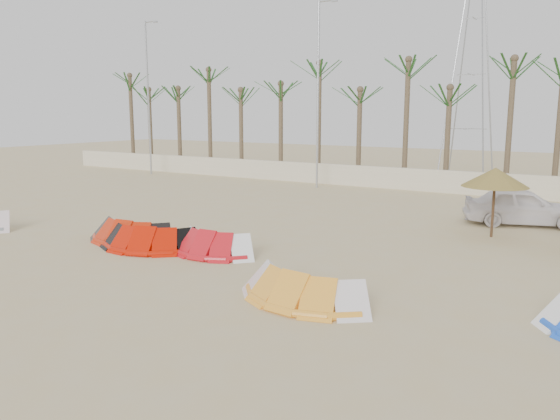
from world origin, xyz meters
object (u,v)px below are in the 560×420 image
Objects in this scene: kite_red_mid at (156,236)px; car at (522,206)px; parasol_left at (495,177)px; kite_red_right at (216,241)px; kite_orange at (308,284)px; kite_red_left at (136,230)px.

car is at bearing 47.09° from kite_red_mid.
car is at bearing 78.52° from parasol_left.
kite_red_mid is at bearing -166.86° from kite_red_right.
kite_orange is (6.92, -1.87, 0.00)m from kite_red_mid.
kite_red_right is at bearing -134.65° from parasol_left.
kite_red_right is 12.86m from car.
kite_orange is at bearing 147.37° from car.
kite_red_right is at bearing 123.70° from car.
kite_orange is at bearing -15.18° from kite_red_left.
kite_red_right and kite_orange have the same top height.
kite_red_right is 10.40m from parasol_left.
kite_red_left is 1.42m from kite_red_mid.
kite_red_mid is at bearing -140.29° from parasol_left.
car reaches higher than kite_red_mid.
kite_orange is at bearing -26.73° from kite_red_right.
kite_red_left is 0.78× the size of car.
car is at bearing 52.70° from kite_red_right.
kite_red_mid is 1.22× the size of kite_red_right.
parasol_left reaches higher than kite_orange.
parasol_left reaches higher than kite_red_left.
parasol_left is (9.39, 7.79, 1.81)m from kite_red_mid.
kite_red_left is 0.93× the size of kite_red_mid.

